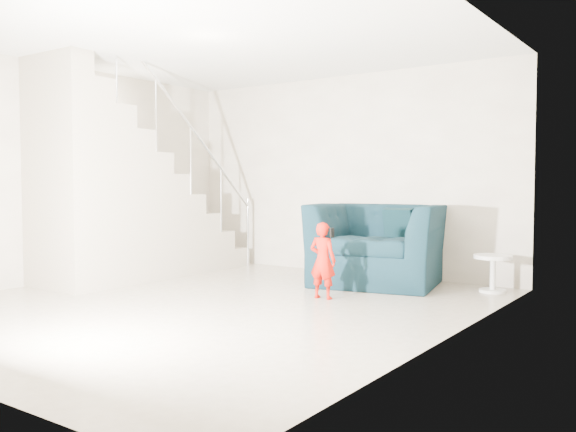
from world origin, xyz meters
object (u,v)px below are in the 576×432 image
Objects in this scene: armchair at (378,244)px; side_table at (493,267)px; toddler at (323,260)px; staircase at (121,205)px.

armchair is 3.55× the size of side_table.
toddler is (-0.04, -1.20, -0.08)m from armchair.
armchair is 1.36m from side_table.
staircase reaches higher than side_table.
side_table is at bearing -1.98° from armchair.
toddler is 0.23× the size of staircase.
toddler is at bearing 7.39° from staircase.
side_table is (1.32, 0.24, -0.20)m from armchair.
armchair is at bearing 28.73° from staircase.
armchair reaches higher than toddler.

